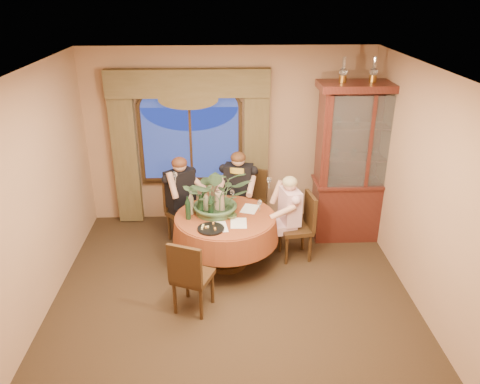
{
  "coord_description": "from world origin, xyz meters",
  "views": [
    {
      "loc": [
        -0.1,
        -4.64,
        3.64
      ],
      "look_at": [
        0.12,
        1.01,
        1.1
      ],
      "focal_mm": 35.0,
      "sensor_mm": 36.0,
      "label": 1
    }
  ],
  "objects_px": {
    "oil_lamp_center": "(374,70)",
    "wine_bottle_1": "(191,203)",
    "dining_table": "(226,240)",
    "person_scarf": "(238,192)",
    "chair_right": "(296,227)",
    "centerpiece_plant": "(218,172)",
    "oil_lamp_right": "(404,69)",
    "china_cabinet": "(363,164)",
    "chair_back_right": "(250,202)",
    "chair_front_left": "(193,274)",
    "chair_back": "(184,212)",
    "person_pink": "(289,216)",
    "stoneware_vase": "(219,202)",
    "wine_bottle_5": "(204,199)",
    "person_back": "(181,199)",
    "wine_bottle_4": "(211,207)",
    "wine_bottle_3": "(206,203)",
    "wine_bottle_0": "(201,206)",
    "wine_bottle_2": "(188,208)",
    "oil_lamp_left": "(343,70)",
    "olive_bowl": "(231,216)"
  },
  "relations": [
    {
      "from": "centerpiece_plant",
      "to": "stoneware_vase",
      "type": "bearing_deg",
      "value": 14.01
    },
    {
      "from": "person_scarf",
      "to": "person_pink",
      "type": "bearing_deg",
      "value": 146.6
    },
    {
      "from": "oil_lamp_center",
      "to": "wine_bottle_1",
      "type": "bearing_deg",
      "value": -165.38
    },
    {
      "from": "person_pink",
      "to": "wine_bottle_5",
      "type": "height_order",
      "value": "person_pink"
    },
    {
      "from": "dining_table",
      "to": "person_scarf",
      "type": "height_order",
      "value": "person_scarf"
    },
    {
      "from": "dining_table",
      "to": "oil_lamp_left",
      "type": "bearing_deg",
      "value": 24.25
    },
    {
      "from": "chair_back",
      "to": "china_cabinet",
      "type": "bearing_deg",
      "value": 139.01
    },
    {
      "from": "chair_right",
      "to": "centerpiece_plant",
      "type": "distance_m",
      "value": 1.39
    },
    {
      "from": "oil_lamp_left",
      "to": "olive_bowl",
      "type": "distance_m",
      "value": 2.5
    },
    {
      "from": "stoneware_vase",
      "to": "wine_bottle_1",
      "type": "height_order",
      "value": "wine_bottle_1"
    },
    {
      "from": "oil_lamp_center",
      "to": "oil_lamp_right",
      "type": "height_order",
      "value": "same"
    },
    {
      "from": "wine_bottle_1",
      "to": "stoneware_vase",
      "type": "bearing_deg",
      "value": 6.14
    },
    {
      "from": "oil_lamp_center",
      "to": "wine_bottle_2",
      "type": "height_order",
      "value": "oil_lamp_center"
    },
    {
      "from": "chair_back",
      "to": "person_scarf",
      "type": "bearing_deg",
      "value": 154.83
    },
    {
      "from": "stoneware_vase",
      "to": "wine_bottle_5",
      "type": "height_order",
      "value": "wine_bottle_5"
    },
    {
      "from": "wine_bottle_1",
      "to": "oil_lamp_right",
      "type": "bearing_deg",
      "value": 12.61
    },
    {
      "from": "wine_bottle_3",
      "to": "wine_bottle_4",
      "type": "relative_size",
      "value": 1.0
    },
    {
      "from": "wine_bottle_4",
      "to": "chair_back_right",
      "type": "bearing_deg",
      "value": 60.7
    },
    {
      "from": "person_scarf",
      "to": "wine_bottle_4",
      "type": "xyz_separation_m",
      "value": [
        -0.41,
        -1.0,
        0.24
      ]
    },
    {
      "from": "china_cabinet",
      "to": "oil_lamp_right",
      "type": "xyz_separation_m",
      "value": [
        0.42,
        0.0,
        1.37
      ]
    },
    {
      "from": "chair_back",
      "to": "wine_bottle_0",
      "type": "height_order",
      "value": "wine_bottle_0"
    },
    {
      "from": "wine_bottle_2",
      "to": "person_pink",
      "type": "bearing_deg",
      "value": 11.39
    },
    {
      "from": "oil_lamp_right",
      "to": "wine_bottle_0",
      "type": "relative_size",
      "value": 1.03
    },
    {
      "from": "chair_back_right",
      "to": "person_back",
      "type": "distance_m",
      "value": 1.11
    },
    {
      "from": "wine_bottle_0",
      "to": "wine_bottle_5",
      "type": "xyz_separation_m",
      "value": [
        0.04,
        0.23,
        0.0
      ]
    },
    {
      "from": "centerpiece_plant",
      "to": "oil_lamp_right",
      "type": "bearing_deg",
      "value": 13.56
    },
    {
      "from": "china_cabinet",
      "to": "wine_bottle_2",
      "type": "bearing_deg",
      "value": -162.39
    },
    {
      "from": "person_pink",
      "to": "wine_bottle_0",
      "type": "relative_size",
      "value": 3.72
    },
    {
      "from": "wine_bottle_0",
      "to": "wine_bottle_5",
      "type": "bearing_deg",
      "value": 79.95
    },
    {
      "from": "dining_table",
      "to": "chair_right",
      "type": "bearing_deg",
      "value": 7.73
    },
    {
      "from": "wine_bottle_3",
      "to": "wine_bottle_0",
      "type": "bearing_deg",
      "value": -122.83
    },
    {
      "from": "oil_lamp_right",
      "to": "chair_back_right",
      "type": "relative_size",
      "value": 0.35
    },
    {
      "from": "stoneware_vase",
      "to": "wine_bottle_5",
      "type": "bearing_deg",
      "value": 158.3
    },
    {
      "from": "centerpiece_plant",
      "to": "wine_bottle_5",
      "type": "bearing_deg",
      "value": 155.5
    },
    {
      "from": "china_cabinet",
      "to": "chair_front_left",
      "type": "distance_m",
      "value": 3.07
    },
    {
      "from": "person_back",
      "to": "chair_front_left",
      "type": "bearing_deg",
      "value": 57.19
    },
    {
      "from": "oil_lamp_center",
      "to": "dining_table",
      "type": "bearing_deg",
      "value": -160.25
    },
    {
      "from": "centerpiece_plant",
      "to": "wine_bottle_3",
      "type": "relative_size",
      "value": 3.07
    },
    {
      "from": "oil_lamp_right",
      "to": "wine_bottle_3",
      "type": "xyz_separation_m",
      "value": [
        -2.73,
        -0.66,
        -1.65
      ]
    },
    {
      "from": "oil_lamp_right",
      "to": "china_cabinet",
      "type": "bearing_deg",
      "value": 180.0
    },
    {
      "from": "stoneware_vase",
      "to": "wine_bottle_4",
      "type": "distance_m",
      "value": 0.22
    },
    {
      "from": "person_scarf",
      "to": "wine_bottle_3",
      "type": "relative_size",
      "value": 4.07
    },
    {
      "from": "chair_back_right",
      "to": "chair_front_left",
      "type": "xyz_separation_m",
      "value": [
        -0.8,
        -1.97,
        0.0
      ]
    },
    {
      "from": "chair_right",
      "to": "person_scarf",
      "type": "relative_size",
      "value": 0.71
    },
    {
      "from": "chair_back_right",
      "to": "wine_bottle_2",
      "type": "xyz_separation_m",
      "value": [
        -0.89,
        -1.06,
        0.44
      ]
    },
    {
      "from": "chair_back",
      "to": "person_pink",
      "type": "bearing_deg",
      "value": 120.7
    },
    {
      "from": "person_back",
      "to": "wine_bottle_4",
      "type": "bearing_deg",
      "value": 78.63
    },
    {
      "from": "dining_table",
      "to": "wine_bottle_0",
      "type": "relative_size",
      "value": 4.42
    },
    {
      "from": "wine_bottle_3",
      "to": "oil_lamp_right",
      "type": "bearing_deg",
      "value": 13.62
    },
    {
      "from": "wine_bottle_3",
      "to": "chair_back",
      "type": "bearing_deg",
      "value": 120.34
    }
  ]
}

